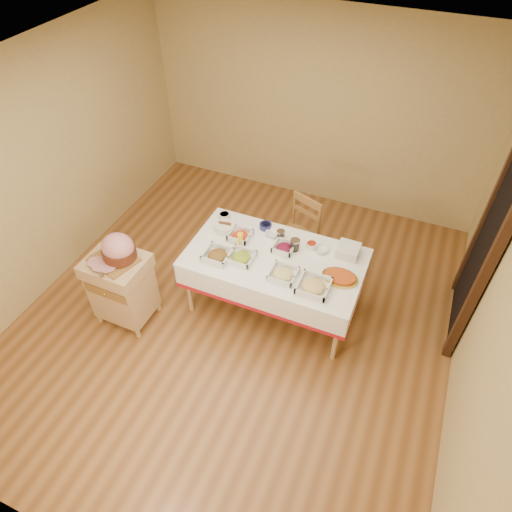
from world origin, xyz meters
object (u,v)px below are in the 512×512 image
Objects in this scene: dining_table at (275,268)px; preserve_jar_left at (281,236)px; plate_stack at (348,251)px; mustard_bottle at (240,238)px; brass_platter at (340,277)px; butcher_cart at (122,286)px; dining_chair at (297,235)px; bread_basket at (225,227)px; ham_on_board at (117,250)px; preserve_jar_right at (295,245)px.

preserve_jar_left is at bearing 99.08° from dining_table.
preserve_jar_left is 0.72m from plate_stack.
mustard_bottle reaches higher than brass_platter.
butcher_cart is 7.39× the size of preserve_jar_left.
butcher_cart reaches higher than dining_table.
dining_table is 2.15× the size of butcher_cart.
dining_chair is at bearing 89.02° from dining_table.
bread_basket is (0.76, 0.95, 0.32)m from butcher_cart.
ham_on_board is 2.09× the size of bread_basket.
preserve_jar_left is 0.81m from brass_platter.
butcher_cart is 2.38m from plate_stack.
butcher_cart is 1.86m from preserve_jar_right.
butcher_cart reaches higher than brass_platter.
bread_basket is at bearing 51.99° from ham_on_board.
dining_table is 1.61m from butcher_cart.
bread_basket reaches higher than butcher_cart.
dining_table is 0.71m from dining_chair.
plate_stack is (0.72, 0.05, 0.00)m from preserve_jar_left.
dining_chair reaches higher than dining_table.
preserve_jar_left reaches higher than butcher_cart.
plate_stack is (0.66, -0.38, 0.32)m from dining_chair.
mustard_bottle is (-0.42, -0.67, 0.35)m from dining_chair.
brass_platter is at bearing -3.90° from dining_table.
ham_on_board reaches higher than preserve_jar_left.
plate_stack is (2.04, 1.05, -0.16)m from ham_on_board.
plate_stack reaches higher than butcher_cart.
plate_stack is (0.68, 0.33, 0.22)m from dining_table.
dining_table is 1.90× the size of dining_chair.
dining_table is 5.10× the size of brass_platter.
preserve_jar_right is at bearing 50.99° from dining_table.
butcher_cart is (-1.42, -0.76, -0.12)m from dining_table.
ham_on_board is at bearing -152.82° from plate_stack.
preserve_jar_right is 0.57m from mustard_bottle.
dining_chair is 2.08× the size of ham_on_board.
dining_table is 3.95× the size of ham_on_board.
ham_on_board is at bearing -134.02° from dining_chair.
preserve_jar_left is at bearing -176.07° from plate_stack.
mustard_bottle is (-0.55, -0.15, 0.02)m from preserve_jar_right.
preserve_jar_left is 0.62m from bread_basket.
plate_stack reaches higher than brass_platter.
plate_stack is at bearing 14.89° from mustard_bottle.
mustard_bottle is at bearing 38.36° from butcher_cart.
mustard_bottle is (0.96, 0.76, -0.13)m from ham_on_board.
bread_basket is 0.99× the size of plate_stack.
dining_chair reaches higher than preserve_jar_right.
plate_stack is (1.33, 0.14, 0.01)m from bread_basket.
dining_chair is (1.43, 1.47, 0.01)m from butcher_cart.
dining_chair is 7.36× the size of preserve_jar_right.
bread_basket is (-0.67, -0.52, 0.31)m from dining_chair.
mustard_bottle is at bearing 38.37° from ham_on_board.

